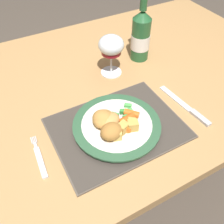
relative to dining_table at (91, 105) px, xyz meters
The scene contains 12 objects.
ground_plane 0.66m from the dining_table, ahead, with size 6.00×6.00×0.00m, color #4C4238.
dining_table is the anchor object (origin of this frame).
placemat 0.22m from the dining_table, 91.90° to the right, with size 0.35×0.27×0.01m.
dinner_plate 0.23m from the dining_table, 92.71° to the right, with size 0.24×0.24×0.02m.
breaded_croquettes 0.24m from the dining_table, 101.00° to the right, with size 0.09×0.13×0.04m.
green_beans_pile 0.22m from the dining_table, 82.82° to the right, with size 0.08×0.06×0.02m.
glazed_carrots 0.25m from the dining_table, 84.10° to the right, with size 0.07×0.08×0.02m.
fork 0.31m from the dining_table, 139.03° to the right, with size 0.02×0.14×0.01m.
table_knife 0.33m from the dining_table, 47.08° to the right, with size 0.03×0.20×0.01m.
wine_glass 0.22m from the dining_table, 18.13° to the left, with size 0.08×0.08×0.14m.
bottle 0.30m from the dining_table, 15.38° to the left, with size 0.07×0.07×0.26m.
roast_potatoes 0.27m from the dining_table, 90.73° to the right, with size 0.08×0.05×0.03m.
Camera 1 is at (-0.24, -0.59, 1.27)m, focal length 40.00 mm.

